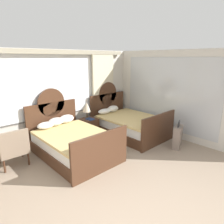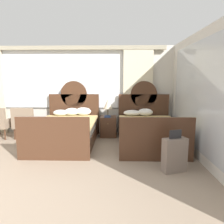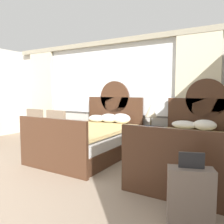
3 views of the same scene
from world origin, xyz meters
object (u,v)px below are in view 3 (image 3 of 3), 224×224
object	(u,v)px
suitcase_on_floor	(190,199)
table_lamp_on_nightstand	(151,110)
bed_near_mirror	(195,153)
armchair_by_window_centre	(41,124)
nightstand_between_beds	(150,141)
book_on_nightstand	(148,127)
bed_near_window	(91,139)
armchair_by_window_left	(61,126)

from	to	relation	value
suitcase_on_floor	table_lamp_on_nightstand	bearing A→B (deg)	118.71
bed_near_mirror	armchair_by_window_centre	bearing A→B (deg)	173.44
nightstand_between_beds	book_on_nightstand	bearing A→B (deg)	-102.16
book_on_nightstand	suitcase_on_floor	distance (m)	2.65
nightstand_between_beds	bed_near_window	bearing A→B (deg)	-145.76
table_lamp_on_nightstand	armchair_by_window_centre	world-z (taller)	table_lamp_on_nightstand
bed_near_window	bed_near_mirror	xyz separation A→B (m)	(2.14, -0.01, -0.01)
suitcase_on_floor	armchair_by_window_centre	bearing A→B (deg)	154.75
nightstand_between_beds	armchair_by_window_left	size ratio (longest dim) A/B	0.67
armchair_by_window_left	armchair_by_window_centre	distance (m)	0.78
bed_near_mirror	table_lamp_on_nightstand	bearing A→B (deg)	143.28
armchair_by_window_centre	book_on_nightstand	bearing A→B (deg)	2.98
bed_near_window	bed_near_mirror	size ratio (longest dim) A/B	1.00
bed_near_mirror	armchair_by_window_left	xyz separation A→B (m)	(-3.44, 0.48, 0.11)
bed_near_mirror	suitcase_on_floor	xyz separation A→B (m)	(0.25, -1.62, -0.03)
armchair_by_window_left	bed_near_window	bearing A→B (deg)	-20.09
book_on_nightstand	armchair_by_window_left	distance (m)	2.36
book_on_nightstand	bed_near_mirror	bearing A→B (deg)	-30.73
bed_near_mirror	book_on_nightstand	xyz separation A→B (m)	(-1.09, 0.65, 0.26)
nightstand_between_beds	suitcase_on_floor	world-z (taller)	suitcase_on_floor
book_on_nightstand	bed_near_window	bearing A→B (deg)	-148.86
table_lamp_on_nightstand	armchair_by_window_left	xyz separation A→B (m)	(-2.35, -0.32, -0.50)
bed_near_window	table_lamp_on_nightstand	xyz separation A→B (m)	(1.06, 0.80, 0.61)
bed_near_mirror	table_lamp_on_nightstand	xyz separation A→B (m)	(-1.08, 0.81, 0.61)
bed_near_window	armchair_by_window_left	distance (m)	1.38
bed_near_mirror	suitcase_on_floor	bearing A→B (deg)	-81.37
table_lamp_on_nightstand	book_on_nightstand	xyz separation A→B (m)	(-0.01, -0.16, -0.35)
table_lamp_on_nightstand	bed_near_window	bearing A→B (deg)	-143.03
suitcase_on_floor	book_on_nightstand	bearing A→B (deg)	120.51
book_on_nightstand	armchair_by_window_centre	world-z (taller)	armchair_by_window_centre
bed_near_window	suitcase_on_floor	distance (m)	2.89
table_lamp_on_nightstand	book_on_nightstand	distance (m)	0.38
bed_near_mirror	suitcase_on_floor	distance (m)	1.64
armchair_by_window_left	book_on_nightstand	bearing A→B (deg)	3.97
bed_near_window	armchair_by_window_centre	bearing A→B (deg)	167.13
table_lamp_on_nightstand	armchair_by_window_centre	distance (m)	3.19
armchair_by_window_centre	bed_near_mirror	bearing A→B (deg)	-6.56
armchair_by_window_left	suitcase_on_floor	distance (m)	4.24
bed_near_window	table_lamp_on_nightstand	world-z (taller)	bed_near_window
bed_near_window	nightstand_between_beds	bearing A→B (deg)	34.24
bed_near_window	suitcase_on_floor	size ratio (longest dim) A/B	2.84
nightstand_between_beds	table_lamp_on_nightstand	size ratio (longest dim) A/B	1.15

